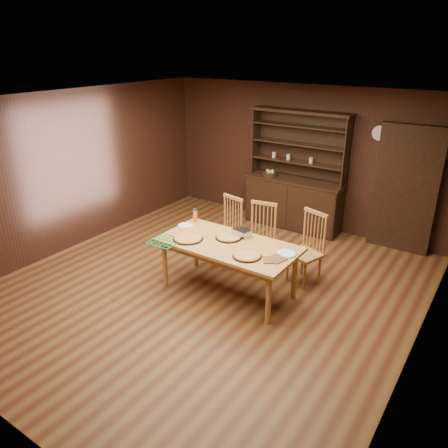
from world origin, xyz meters
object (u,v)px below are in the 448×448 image
Objects in this scene: china_hutch at (294,197)px; dining_table at (228,249)px; chair_right at (309,245)px; chair_left at (228,227)px; juice_bottle at (195,216)px; chair_center at (261,235)px.

china_hutch is 2.69m from dining_table.
dining_table is 1.22m from chair_right.
dining_table is (0.29, -2.68, 0.07)m from china_hutch.
china_hutch is 2.06× the size of chair_left.
chair_right is (1.34, 0.08, 0.01)m from chair_left.
chair_right is at bearing 18.99° from juice_bottle.
china_hutch is 2.06m from chair_right.
chair_left is at bearing -158.68° from chair_right.
china_hutch reaches higher than chair_left.
juice_bottle is (-0.84, 0.36, 0.18)m from dining_table.
china_hutch is at bearing 139.38° from chair_right.
chair_left is 5.11× the size of juice_bottle.
chair_center is at bearing -80.08° from china_hutch.
dining_table is 1.78× the size of chair_right.
dining_table is at bearing -23.28° from juice_bottle.
chair_center reaches higher than juice_bottle.
chair_right is 5.19× the size of juice_bottle.
juice_bottle is (-0.86, -0.51, 0.28)m from chair_center.
chair_center is at bearing 15.95° from chair_left.
chair_left is at bearing 123.28° from dining_table.
chair_center reaches higher than chair_left.
chair_center is 0.99× the size of chair_right.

